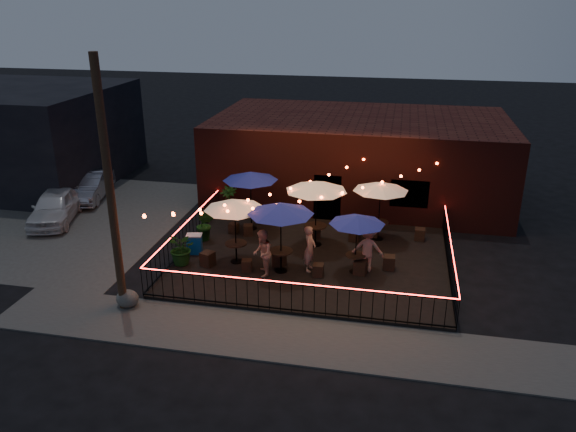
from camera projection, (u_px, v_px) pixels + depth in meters
name	position (u px, v px, depth m)	size (l,w,h in m)	color
ground	(303.00, 286.00, 19.49)	(110.00, 110.00, 0.00)	black
patio	(312.00, 260.00, 21.29)	(10.00, 8.00, 0.15)	black
sidewalk	(283.00, 337.00, 16.52)	(18.00, 2.50, 0.05)	#44423F
parking_lot	(58.00, 219.00, 25.38)	(11.00, 12.00, 0.02)	#44423F
brick_building	(359.00, 157.00, 27.69)	(14.00, 8.00, 4.00)	#38120F
background_building	(4.00, 134.00, 30.15)	(12.00, 9.00, 5.00)	black
utility_pole	(110.00, 191.00, 16.67)	(0.26, 0.26, 8.00)	#332115
fence_front	(292.00, 298.00, 17.42)	(10.00, 0.04, 1.04)	black
fence_left	(187.00, 235.00, 22.01)	(0.04, 8.00, 1.04)	black
fence_right	(450.00, 257.00, 20.14)	(0.04, 8.00, 1.04)	black
festoon_lights	(284.00, 200.00, 20.31)	(10.02, 8.72, 1.32)	#ED3E16
cafe_table_0	(235.00, 205.00, 20.13)	(2.91, 2.91, 2.46)	black
cafe_table_1	(250.00, 177.00, 23.11)	(2.84, 2.84, 2.53)	black
cafe_table_2	(281.00, 210.00, 19.40)	(2.82, 2.82, 2.58)	black
cafe_table_3	(316.00, 187.00, 21.52)	(2.66, 2.66, 2.66)	black
cafe_table_4	(357.00, 221.00, 19.47)	(2.29, 2.29, 2.18)	black
cafe_table_5	(381.00, 187.00, 22.11)	(2.65, 2.65, 2.44)	black
bistro_chair_0	(208.00, 259.00, 20.59)	(0.44, 0.44, 0.52)	black
bistro_chair_1	(247.00, 265.00, 20.18)	(0.36, 0.36, 0.42)	black
bistro_chair_2	(234.00, 228.00, 23.45)	(0.36, 0.36, 0.42)	black
bistro_chair_3	(248.00, 230.00, 23.23)	(0.37, 0.37, 0.44)	black
bistro_chair_4	(279.00, 260.00, 20.54)	(0.40, 0.40, 0.48)	black
bistro_chair_5	(318.00, 270.00, 19.83)	(0.37, 0.37, 0.44)	black
bistro_chair_6	(315.00, 232.00, 22.92)	(0.42, 0.42, 0.50)	black
bistro_chair_7	(355.00, 235.00, 22.67)	(0.40, 0.40, 0.48)	black
bistro_chair_8	(360.00, 267.00, 19.96)	(0.43, 0.43, 0.51)	black
bistro_chair_9	(389.00, 262.00, 20.33)	(0.42, 0.42, 0.50)	black
bistro_chair_10	(373.00, 232.00, 23.04)	(0.39, 0.39, 0.46)	black
bistro_chair_11	(420.00, 234.00, 22.77)	(0.40, 0.40, 0.48)	black
patron_a	(310.00, 249.00, 20.01)	(0.62, 0.41, 1.70)	#D4AF8D
patron_b	(262.00, 253.00, 19.65)	(0.83, 0.65, 1.71)	tan
patron_c	(368.00, 248.00, 19.97)	(1.14, 0.66, 1.77)	#D6AA95
potted_shrub_a	(182.00, 248.00, 20.53)	(1.15, 0.99, 1.27)	#10380F
potted_shrub_b	(205.00, 225.00, 22.57)	(0.74, 0.60, 1.35)	#123A0E
potted_shrub_c	(229.00, 201.00, 25.07)	(0.78, 0.78, 1.39)	#1A3F11
cooler	(195.00, 244.00, 21.51)	(0.66, 0.53, 0.78)	#0B4AAD
boulder	(127.00, 298.00, 18.06)	(0.82, 0.69, 0.64)	#474642
car_white	(55.00, 206.00, 24.89)	(1.65, 4.11, 1.40)	silver
car_silver	(90.00, 186.00, 27.71)	(1.41, 4.04, 1.33)	#A5A4AC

